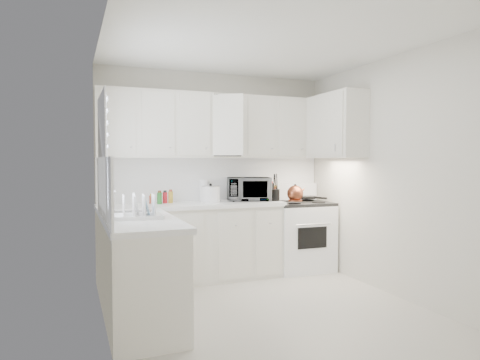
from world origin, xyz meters
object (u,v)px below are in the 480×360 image
microwave (249,186)px  dish_rack (138,205)px  utensil_crock (275,187)px  tea_kettle (295,192)px  rice_cooker (211,193)px  stove (301,227)px

microwave → dish_rack: 1.99m
microwave → utensil_crock: size_ratio=1.50×
tea_kettle → rice_cooker: bearing=172.7°
utensil_crock → dish_rack: bearing=-151.2°
tea_kettle → dish_rack: size_ratio=0.59×
microwave → rice_cooker: microwave is taller
tea_kettle → utensil_crock: utensil_crock is taller
rice_cooker → dish_rack: size_ratio=0.53×
dish_rack → microwave: bearing=42.0°
tea_kettle → utensil_crock: 0.26m
microwave → utensil_crock: microwave is taller
utensil_crock → dish_rack: (-1.89, -1.04, -0.06)m
rice_cooker → dish_rack: dish_rack is taller
microwave → dish_rack: bearing=-128.3°
microwave → utensil_crock: 0.34m
microwave → rice_cooker: bearing=-160.9°
stove → rice_cooker: (-1.25, 0.05, 0.48)m
tea_kettle → dish_rack: (-2.13, -0.95, 0.01)m
stove → dish_rack: (-2.31, -1.11, 0.49)m
tea_kettle → rice_cooker: 1.09m
tea_kettle → dish_rack: dish_rack is taller
dish_rack → rice_cooker: bearing=52.5°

